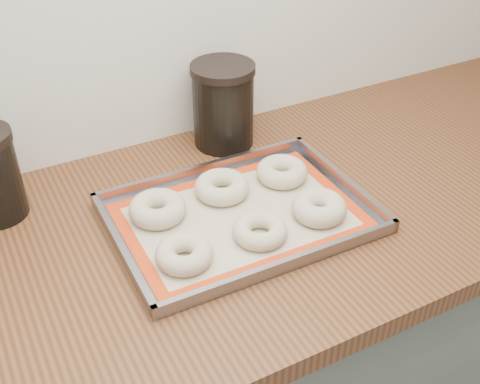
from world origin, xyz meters
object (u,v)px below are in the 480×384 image
bagel_back_right (282,172)px  canister_right (223,105)px  bagel_front_mid (260,231)px  bagel_back_mid (222,187)px  baking_tray (240,216)px  bagel_front_left (184,254)px  bagel_front_right (319,208)px  bagel_back_left (158,209)px

bagel_back_right → canister_right: (-0.03, 0.19, 0.07)m
bagel_front_mid → bagel_back_mid: 0.15m
baking_tray → bagel_back_mid: bearing=88.7°
bagel_front_left → bagel_front_mid: size_ratio=1.00×
bagel_front_right → bagel_back_mid: bearing=131.2°
bagel_front_left → bagel_back_right: bagel_back_right is taller
bagel_front_mid → bagel_back_left: 0.19m
bagel_front_left → bagel_back_mid: bearing=45.4°
bagel_back_left → canister_right: (0.23, 0.19, 0.07)m
bagel_front_right → bagel_front_mid: bearing=-178.5°
baking_tray → bagel_front_mid: 0.07m
bagel_back_left → canister_right: size_ratio=0.57×
bagel_front_right → bagel_back_mid: 0.19m
bagel_front_right → bagel_back_left: (-0.26, 0.13, -0.00)m
baking_tray → canister_right: canister_right is taller
bagel_front_mid → bagel_back_mid: (-0.00, 0.15, 0.00)m
bagel_back_right → canister_right: canister_right is taller
bagel_back_left → canister_right: bearing=39.7°
bagel_back_mid → canister_right: size_ratio=0.57×
bagel_front_right → canister_right: 0.33m
bagel_front_mid → bagel_back_mid: bearing=90.3°
baking_tray → canister_right: 0.29m
bagel_front_left → canister_right: (0.24, 0.32, 0.07)m
baking_tray → bagel_back_left: bearing=152.7°
bagel_front_left → bagel_front_mid: bagel_front_left is taller
bagel_back_mid → bagel_back_right: same height
bagel_front_mid → canister_right: canister_right is taller
baking_tray → bagel_front_left: 0.15m
bagel_front_left → canister_right: 0.41m
bagel_front_mid → baking_tray: bearing=92.2°
bagel_back_mid → bagel_front_mid: bearing=-89.7°
baking_tray → bagel_front_left: bagel_front_left is taller
bagel_front_mid → bagel_front_right: bearing=1.5°
baking_tray → bagel_front_right: (0.13, -0.07, 0.02)m
baking_tray → bagel_front_right: 0.14m
bagel_front_left → bagel_back_left: size_ratio=0.93×
bagel_back_left → bagel_front_left: bearing=-92.6°
bagel_front_left → canister_right: canister_right is taller
canister_right → bagel_front_right: bearing=-84.7°
bagel_front_mid → bagel_front_right: (0.12, 0.00, 0.00)m
bagel_front_mid → canister_right: (0.09, 0.33, 0.07)m
bagel_front_mid → bagel_back_right: bearing=47.4°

